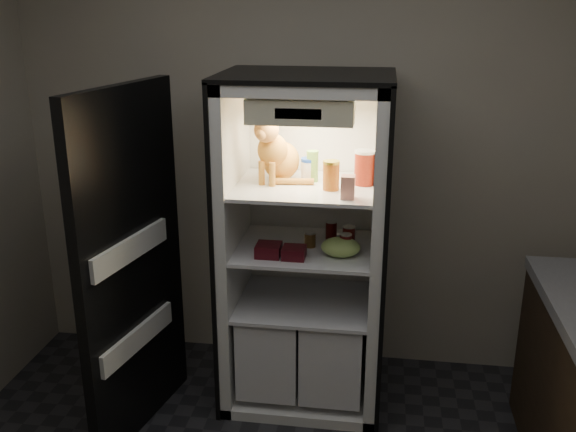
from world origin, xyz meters
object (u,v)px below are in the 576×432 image
at_px(pepper_jar, 365,168).
at_px(cream_carton, 348,187).
at_px(soda_can_b, 349,237).
at_px(grape_bag, 341,247).
at_px(berry_box_right, 294,253).
at_px(condiment_jar, 310,239).
at_px(tabby_cat, 277,154).
at_px(mayo_tub, 309,169).
at_px(soda_can_a, 331,231).
at_px(parmesan_shaker, 312,166).
at_px(salsa_jar, 331,175).
at_px(berry_box_left, 269,250).
at_px(refrigerator, 306,267).
at_px(soda_can_c, 345,245).

xyz_separation_m(pepper_jar, cream_carton, (-0.07, -0.27, -0.04)).
xyz_separation_m(soda_can_b, grape_bag, (-0.04, -0.12, -0.01)).
bearing_deg(pepper_jar, grape_bag, -120.90).
height_order(grape_bag, berry_box_right, grape_bag).
distance_m(pepper_jar, condiment_jar, 0.49).
height_order(pepper_jar, berry_box_right, pepper_jar).
height_order(tabby_cat, berry_box_right, tabby_cat).
bearing_deg(mayo_tub, berry_box_right, -99.58).
height_order(condiment_jar, grape_bag, grape_bag).
bearing_deg(soda_can_a, grape_bag, -72.70).
height_order(parmesan_shaker, salsa_jar, parmesan_shaker).
distance_m(berry_box_left, berry_box_right, 0.14).
height_order(salsa_jar, pepper_jar, pepper_jar).
relative_size(salsa_jar, soda_can_a, 1.32).
xyz_separation_m(pepper_jar, condiment_jar, (-0.28, -0.06, -0.40)).
height_order(salsa_jar, grape_bag, salsa_jar).
distance_m(salsa_jar, grape_bag, 0.38).
distance_m(soda_can_a, grape_bag, 0.23).
distance_m(mayo_tub, grape_bag, 0.46).
distance_m(refrigerator, berry_box_left, 0.34).
distance_m(salsa_jar, berry_box_right, 0.45).
xyz_separation_m(grape_bag, berry_box_left, (-0.38, -0.05, -0.02)).
height_order(mayo_tub, cream_carton, mayo_tub).
bearing_deg(soda_can_c, soda_can_a, 114.63).
height_order(mayo_tub, soda_can_b, mayo_tub).
relative_size(parmesan_shaker, soda_can_a, 1.46).
bearing_deg(tabby_cat, berry_box_left, -73.36).
relative_size(pepper_jar, grape_bag, 0.89).
relative_size(tabby_cat, soda_can_a, 3.42).
distance_m(tabby_cat, cream_carton, 0.50).
height_order(parmesan_shaker, pepper_jar, pepper_jar).
bearing_deg(berry_box_left, soda_can_a, 40.66).
distance_m(salsa_jar, condiment_jar, 0.41).
xyz_separation_m(tabby_cat, soda_can_b, (0.40, -0.06, -0.43)).
relative_size(salsa_jar, soda_can_b, 1.22).
xyz_separation_m(refrigerator, soda_can_c, (0.23, -0.16, 0.21)).
distance_m(soda_can_a, berry_box_left, 0.41).
bearing_deg(cream_carton, berry_box_left, 173.71).
distance_m(parmesan_shaker, condiment_jar, 0.40).
xyz_separation_m(soda_can_a, berry_box_right, (-0.17, -0.28, -0.03)).
height_order(cream_carton, grape_bag, cream_carton).
bearing_deg(mayo_tub, soda_can_b, -20.37).
distance_m(mayo_tub, condiment_jar, 0.38).
height_order(parmesan_shaker, berry_box_left, parmesan_shaker).
bearing_deg(tabby_cat, grape_bag, -7.75).
xyz_separation_m(tabby_cat, berry_box_left, (-0.01, -0.23, -0.47)).
bearing_deg(soda_can_a, soda_can_c, -65.37).
xyz_separation_m(cream_carton, berry_box_right, (-0.27, 0.03, -0.38)).
xyz_separation_m(salsa_jar, grape_bag, (0.06, -0.05, -0.38)).
xyz_separation_m(mayo_tub, cream_carton, (0.23, -0.30, -0.00)).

